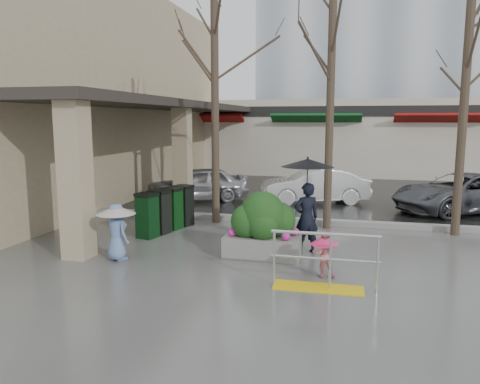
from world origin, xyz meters
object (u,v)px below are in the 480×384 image
at_px(tree_west, 215,43).
at_px(planter, 263,226).
at_px(child_pink, 324,250).
at_px(car_b, 314,186).
at_px(child_blue, 117,225).
at_px(news_boxes, 166,210).
at_px(tree_mideast, 468,42).
at_px(tree_midwest, 332,32).
at_px(car_a, 197,184).
at_px(handrail, 322,268).
at_px(car_c, 461,193).
at_px(woman, 307,195).

bearing_deg(tree_west, planter, -57.31).
height_order(child_pink, car_b, car_b).
height_order(child_blue, planter, planter).
bearing_deg(news_boxes, tree_mideast, 25.08).
xyz_separation_m(tree_midwest, tree_mideast, (3.30, -0.00, -0.37)).
distance_m(child_pink, car_a, 9.06).
height_order(tree_mideast, child_blue, tree_mideast).
bearing_deg(handrail, planter, 128.80).
relative_size(tree_west, car_a, 1.84).
bearing_deg(news_boxes, car_b, 70.95).
bearing_deg(tree_midwest, car_c, 38.63).
distance_m(tree_midwest, child_blue, 7.37).
distance_m(tree_west, news_boxes, 4.81).
xyz_separation_m(handrail, tree_midwest, (-0.16, 4.80, 4.86)).
xyz_separation_m(woman, planter, (-0.89, -0.51, -0.62)).
relative_size(tree_mideast, news_boxes, 3.08).
relative_size(child_blue, car_a, 0.33).
relative_size(handrail, car_a, 0.51).
bearing_deg(tree_midwest, car_a, 145.58).
xyz_separation_m(tree_mideast, woman, (-3.64, -2.56, -3.55)).
xyz_separation_m(news_boxes, car_a, (-0.72, 4.73, 0.05)).
bearing_deg(tree_west, child_pink, -51.06).
height_order(woman, car_a, woman).
distance_m(news_boxes, car_b, 6.35).
bearing_deg(tree_midwest, child_pink, -87.91).
relative_size(handrail, child_pink, 2.10).
relative_size(tree_west, woman, 3.13).
distance_m(handrail, tree_midwest, 6.83).
xyz_separation_m(handrail, car_c, (3.95, 8.08, 0.25)).
relative_size(child_blue, planter, 0.74).
xyz_separation_m(child_pink, car_c, (3.96, 7.43, 0.10)).
height_order(tree_midwest, car_c, tree_midwest).
distance_m(tree_mideast, car_c, 5.41).
bearing_deg(handrail, car_b, 95.32).
height_order(tree_west, car_b, tree_west).
xyz_separation_m(handrail, child_blue, (-4.36, 0.73, 0.38)).
bearing_deg(child_blue, woman, -130.09).
distance_m(child_blue, planter, 3.14).
bearing_deg(tree_mideast, news_boxes, -169.65).
xyz_separation_m(handrail, car_a, (-5.07, 8.16, 0.25)).
distance_m(tree_mideast, child_blue, 9.47).
relative_size(car_b, car_c, 0.84).
bearing_deg(car_a, car_c, 61.89).
distance_m(woman, planter, 1.20).
height_order(tree_midwest, child_blue, tree_midwest).
bearing_deg(planter, news_boxes, 149.98).
distance_m(handrail, planter, 2.24).
xyz_separation_m(tree_midwest, car_a, (-4.91, 3.36, -4.60)).
height_order(woman, child_blue, woman).
distance_m(tree_west, car_c, 9.17).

